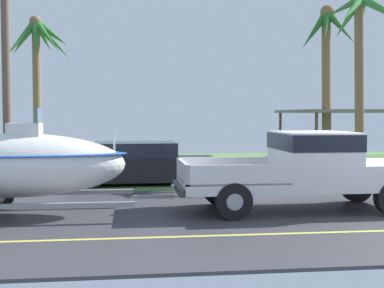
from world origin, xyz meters
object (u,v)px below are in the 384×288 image
(carport_awning, at_px, (357,112))
(palm_tree_far_left, at_px, (37,50))
(utility_pole, at_px, (5,37))
(parked_sedan_near, at_px, (141,164))
(pickup_truck_towing, at_px, (312,166))
(boat_on_trailer, at_px, (13,165))
(palm_tree_near_left, at_px, (327,50))
(palm_tree_near_right, at_px, (362,36))

(carport_awning, bearing_deg, palm_tree_far_left, -176.73)
(carport_awning, distance_m, palm_tree_far_left, 15.01)
(utility_pole, bearing_deg, parked_sedan_near, 11.86)
(palm_tree_far_left, height_order, utility_pole, utility_pole)
(pickup_truck_towing, distance_m, carport_awning, 13.89)
(boat_on_trailer, distance_m, palm_tree_far_left, 11.99)
(boat_on_trailer, height_order, palm_tree_near_left, palm_tree_near_left)
(carport_awning, relative_size, utility_pole, 0.75)
(palm_tree_near_left, height_order, palm_tree_near_right, palm_tree_near_left)
(boat_on_trailer, relative_size, palm_tree_far_left, 0.97)
(carport_awning, xyz_separation_m, palm_tree_near_left, (-2.26, -1.84, 2.72))
(parked_sedan_near, height_order, carport_awning, carport_awning)
(parked_sedan_near, relative_size, utility_pole, 0.53)
(pickup_truck_towing, distance_m, palm_tree_near_left, 11.89)
(boat_on_trailer, distance_m, palm_tree_near_right, 12.71)
(palm_tree_far_left, xyz_separation_m, utility_pole, (0.29, -7.29, -0.49))
(parked_sedan_near, distance_m, palm_tree_near_right, 8.93)
(palm_tree_far_left, bearing_deg, pickup_truck_towing, -54.27)
(boat_on_trailer, bearing_deg, palm_tree_far_left, 96.44)
(pickup_truck_towing, height_order, palm_tree_near_right, palm_tree_near_right)
(parked_sedan_near, bearing_deg, carport_awning, 34.71)
(palm_tree_near_left, relative_size, utility_pole, 0.81)
(boat_on_trailer, height_order, palm_tree_far_left, palm_tree_far_left)
(pickup_truck_towing, bearing_deg, utility_pole, 152.94)
(parked_sedan_near, relative_size, palm_tree_near_right, 0.70)
(carport_awning, bearing_deg, palm_tree_near_left, -140.85)
(pickup_truck_towing, xyz_separation_m, parked_sedan_near, (-3.91, 4.82, -0.36))
(palm_tree_far_left, bearing_deg, carport_awning, 3.27)
(boat_on_trailer, xyz_separation_m, palm_tree_far_left, (-1.27, 11.28, 3.84))
(boat_on_trailer, bearing_deg, parked_sedan_near, 58.69)
(palm_tree_near_left, xyz_separation_m, utility_pole, (-12.20, -6.29, -0.58))
(boat_on_trailer, distance_m, parked_sedan_near, 5.66)
(palm_tree_near_right, height_order, palm_tree_far_left, palm_tree_near_right)
(utility_pole, bearing_deg, palm_tree_far_left, 92.31)
(pickup_truck_towing, bearing_deg, palm_tree_near_left, 66.95)
(pickup_truck_towing, relative_size, palm_tree_near_right, 0.88)
(parked_sedan_near, relative_size, carport_awning, 0.71)
(pickup_truck_towing, height_order, carport_awning, carport_awning)
(carport_awning, bearing_deg, palm_tree_near_right, -113.62)
(palm_tree_far_left, distance_m, utility_pole, 7.31)
(carport_awning, height_order, palm_tree_near_right, palm_tree_near_right)
(parked_sedan_near, xyz_separation_m, palm_tree_near_right, (7.75, 0.90, 4.34))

